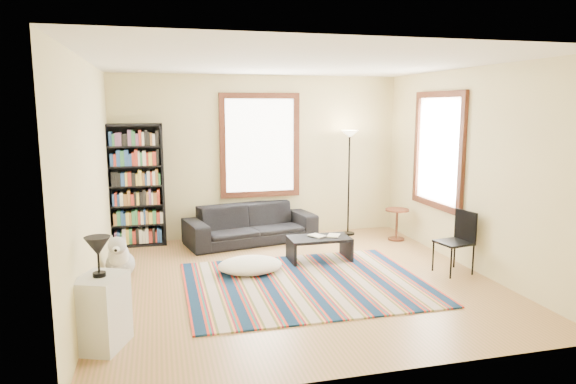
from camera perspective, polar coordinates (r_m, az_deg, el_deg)
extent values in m
cube|color=#B27A51|center=(6.90, 1.04, -10.13)|extent=(5.00, 5.00, 0.10)
cube|color=white|center=(6.53, 1.12, 14.60)|extent=(5.00, 5.00, 0.10)
cube|color=beige|center=(9.03, -3.23, 3.95)|extent=(5.00, 0.10, 2.80)
cube|color=beige|center=(4.19, 10.37, -2.59)|extent=(5.00, 0.10, 2.80)
cube|color=beige|center=(6.38, -21.57, 1.01)|extent=(0.10, 5.00, 2.80)
cube|color=beige|center=(7.64, 19.87, 2.40)|extent=(0.10, 5.00, 2.80)
cube|color=white|center=(8.94, -3.14, 5.18)|extent=(1.20, 0.06, 1.60)
cube|color=white|center=(8.25, 16.37, 4.46)|extent=(0.06, 1.20, 1.60)
cube|color=#0D2442|center=(6.73, 1.97, -10.11)|extent=(3.05, 2.44, 0.02)
imported|color=black|center=(8.67, -4.16, -3.55)|extent=(1.27, 2.29, 0.63)
cube|color=black|center=(8.69, -16.54, 0.70)|extent=(0.90, 0.30, 2.00)
cube|color=black|center=(7.67, 3.48, -6.34)|extent=(0.93, 0.55, 0.36)
imported|color=beige|center=(7.59, 2.77, -5.00)|extent=(0.29, 0.27, 0.02)
imported|color=beige|center=(7.71, 4.45, -4.80)|extent=(0.26, 0.29, 0.02)
ellipsoid|color=silver|center=(7.14, -4.23, -8.11)|extent=(1.03, 0.87, 0.22)
cylinder|color=#4E2713|center=(9.00, 11.98, -3.55)|extent=(0.53, 0.53, 0.54)
cube|color=black|center=(7.40, 17.93, -5.37)|extent=(0.48, 0.46, 0.86)
cube|color=silver|center=(5.27, -19.99, -12.42)|extent=(0.54, 0.61, 0.70)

